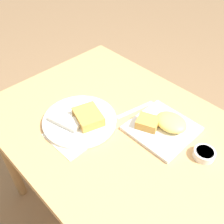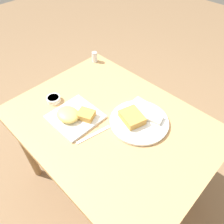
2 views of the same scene
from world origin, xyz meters
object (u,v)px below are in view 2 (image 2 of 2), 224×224
at_px(plate_square_near, 74,116).
at_px(salt_shaker, 95,58).
at_px(sauce_ramekin, 54,99).
at_px(plate_oval_far, 138,120).
at_px(butter_knife, 93,134).

xyz_separation_m(plate_square_near, salt_shaker, (-0.32, 0.44, 0.01)).
distance_m(plate_square_near, salt_shaker, 0.55).
relative_size(plate_square_near, sauce_ramekin, 3.06).
bearing_deg(sauce_ramekin, salt_shaker, 106.61).
xyz_separation_m(plate_oval_far, salt_shaker, (-0.58, 0.22, 0.01)).
relative_size(plate_oval_far, sauce_ramekin, 3.90).
relative_size(salt_shaker, butter_knife, 0.37).
bearing_deg(butter_knife, sauce_ramekin, 100.83).
relative_size(plate_oval_far, butter_knife, 1.61).
height_order(sauce_ramekin, butter_knife, sauce_ramekin).
relative_size(plate_square_near, plate_oval_far, 0.78).
bearing_deg(sauce_ramekin, butter_knife, -0.93).
bearing_deg(plate_oval_far, plate_square_near, -140.19).
xyz_separation_m(sauce_ramekin, butter_knife, (0.34, -0.01, -0.01)).
height_order(plate_square_near, butter_knife, plate_square_near).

